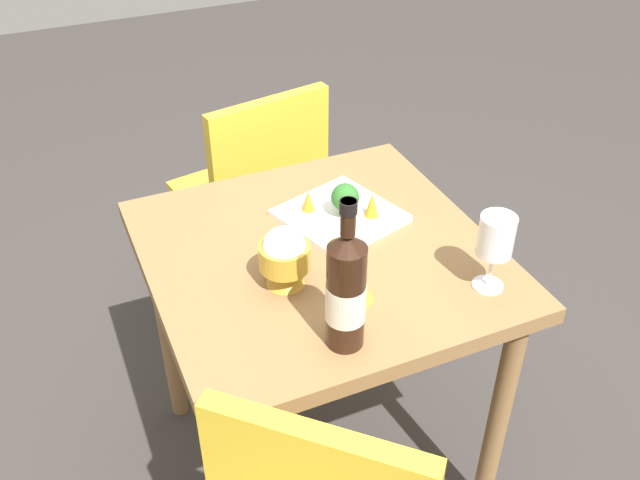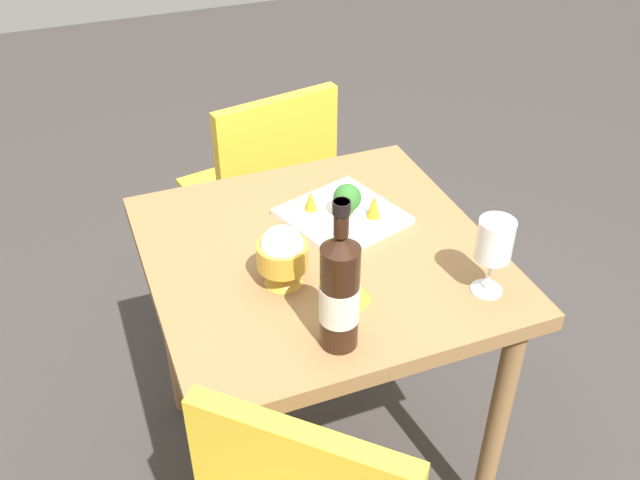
% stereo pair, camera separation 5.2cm
% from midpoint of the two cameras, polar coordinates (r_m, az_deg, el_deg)
% --- Properties ---
extents(ground_plane, '(8.00, 8.00, 0.00)m').
position_cam_midpoint_polar(ground_plane, '(2.17, -0.72, -16.74)').
color(ground_plane, '#383330').
extents(dining_table, '(0.78, 0.78, 0.75)m').
position_cam_midpoint_polar(dining_table, '(1.71, -0.88, -3.65)').
color(dining_table, olive).
rests_on(dining_table, ground_plane).
extents(chair_by_wall, '(0.47, 0.47, 0.85)m').
position_cam_midpoint_polar(chair_by_wall, '(2.31, -5.49, 4.50)').
color(chair_by_wall, gold).
rests_on(chair_by_wall, ground_plane).
extents(wine_bottle, '(0.08, 0.08, 0.33)m').
position_cam_midpoint_polar(wine_bottle, '(1.33, 0.96, -4.08)').
color(wine_bottle, black).
rests_on(wine_bottle, dining_table).
extents(wine_glass, '(0.08, 0.08, 0.18)m').
position_cam_midpoint_polar(wine_glass, '(1.50, 12.90, 0.18)').
color(wine_glass, white).
rests_on(wine_glass, dining_table).
extents(rice_bowl, '(0.11, 0.11, 0.14)m').
position_cam_midpoint_polar(rice_bowl, '(1.51, -3.84, -1.27)').
color(rice_bowl, gold).
rests_on(rice_bowl, dining_table).
extents(rice_bowl_lid, '(0.10, 0.10, 0.09)m').
position_cam_midpoint_polar(rice_bowl_lid, '(1.49, 1.42, -3.52)').
color(rice_bowl_lid, gold).
rests_on(rice_bowl_lid, dining_table).
extents(serving_plate, '(0.31, 0.31, 0.02)m').
position_cam_midpoint_polar(serving_plate, '(1.74, 0.75, 1.94)').
color(serving_plate, white).
rests_on(serving_plate, dining_table).
extents(broccoli_floret, '(0.07, 0.07, 0.09)m').
position_cam_midpoint_polar(broccoli_floret, '(1.70, 1.14, 3.36)').
color(broccoli_floret, '#729E4C').
rests_on(broccoli_floret, serving_plate).
extents(carrot_garnish_left, '(0.03, 0.03, 0.06)m').
position_cam_midpoint_polar(carrot_garnish_left, '(1.72, 3.29, 2.83)').
color(carrot_garnish_left, orange).
rests_on(carrot_garnish_left, serving_plate).
extents(carrot_garnish_right, '(0.03, 0.03, 0.05)m').
position_cam_midpoint_polar(carrot_garnish_right, '(1.74, -1.81, 3.16)').
color(carrot_garnish_right, orange).
rests_on(carrot_garnish_right, serving_plate).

